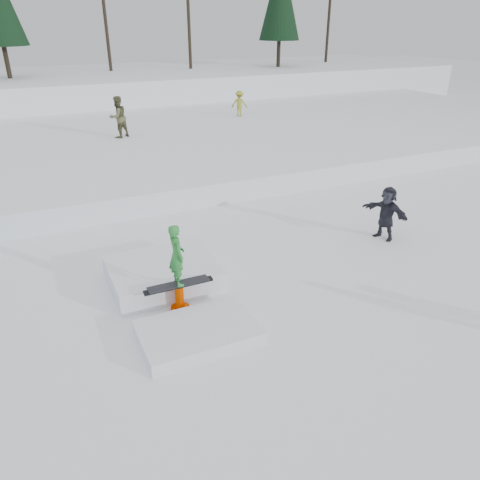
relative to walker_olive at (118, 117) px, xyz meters
name	(u,v)px	position (x,y,z in m)	size (l,w,h in m)	color
ground	(258,325)	(-0.36, -15.52, -1.77)	(120.00, 120.00, 0.00)	white
snow_berm	(73,91)	(-0.36, 14.48, -0.57)	(60.00, 14.00, 2.40)	white
snow_midrise	(112,144)	(-0.36, 0.48, -1.37)	(50.00, 18.00, 0.80)	white
walker_olive	(118,117)	(0.00, 0.00, 0.00)	(0.94, 0.73, 1.94)	#4E4C2E
walker_ygreen	(239,104)	(7.50, 2.40, -0.24)	(0.94, 0.54, 1.45)	#999B26
spectator_dark	(386,213)	(5.13, -13.13, -0.95)	(1.51, 0.48, 1.63)	#23242D
jib_rail_feature	(172,286)	(-1.70, -13.63, -1.46)	(2.60, 4.40, 2.11)	white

